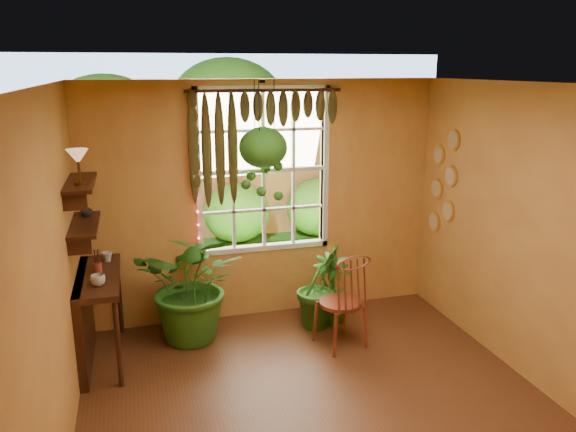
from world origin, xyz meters
The scene contains 23 objects.
floor centered at (0.00, 0.00, 0.00)m, with size 4.50×4.50×0.00m, color #512617.
ceiling centered at (0.00, 0.00, 2.70)m, with size 4.50×4.50×0.00m, color white.
wall_back centered at (0.00, 2.25, 1.35)m, with size 4.00×4.00×0.00m, color gold.
wall_left centered at (-2.00, 0.00, 1.35)m, with size 4.50×4.50×0.00m, color gold.
wall_right centered at (2.00, 0.00, 1.35)m, with size 4.50×4.50×0.00m, color gold.
window centered at (0.00, 2.28, 1.70)m, with size 1.52×0.10×1.86m.
valance_vine centered at (-0.08, 2.16, 2.28)m, with size 1.70×0.12×1.10m.
string_lights centered at (-0.76, 2.19, 1.75)m, with size 0.03×0.03×1.54m, color #FF2633, non-canonical shape.
wall_plates centered at (1.98, 1.79, 1.55)m, with size 0.04×0.32×1.10m, color #EFE8C3, non-canonical shape.
counter_ledge centered at (-1.91, 1.60, 0.55)m, with size 0.40×1.20×0.90m.
shelf_lower centered at (-1.88, 1.60, 1.40)m, with size 0.25×0.90×0.04m, color #32170D.
shelf_upper centered at (-1.88, 1.60, 1.80)m, with size 0.25×0.90×0.04m, color #32170D.
backyard centered at (0.24, 6.87, 1.28)m, with size 14.00×10.00×12.00m.
windsor_chair centered at (0.57, 1.23, 0.34)m, with size 0.54×0.56×1.19m.
potted_plant_left centered at (-0.87, 1.79, 0.62)m, with size 1.12×0.97×1.25m, color #175416.
potted_plant_mid centered at (0.50, 1.74, 0.48)m, with size 0.53×0.42×0.96m, color #175416.
potted_plant_right centered at (0.66, 1.82, 0.39)m, with size 0.44×0.44×0.78m, color #175416.
hanging_basket centered at (-0.08, 1.92, 1.96)m, with size 0.51×0.51×1.25m.
cup_a centered at (-1.78, 1.30, 0.95)m, with size 0.13×0.13×0.10m, color silver.
cup_b centered at (-1.72, 1.96, 0.95)m, with size 0.11×0.11×0.10m, color beige.
brush_jar centered at (-1.80, 1.65, 1.02)m, with size 0.08×0.08×0.30m.
shelf_vase centered at (-1.87, 1.86, 1.48)m, with size 0.12×0.12×0.12m, color #B2AD99.
tiffany_lamp centered at (-1.86, 1.41, 2.05)m, with size 0.19×0.19×0.32m.
Camera 1 is at (-1.41, -3.75, 2.83)m, focal length 35.00 mm.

